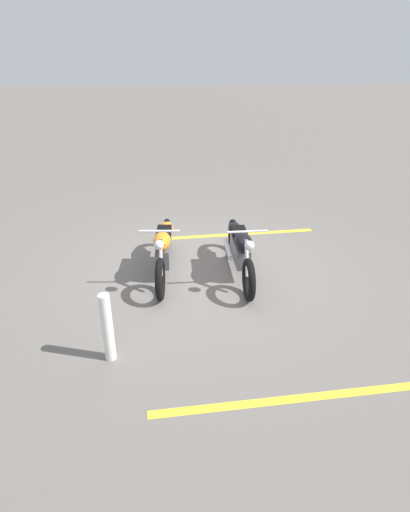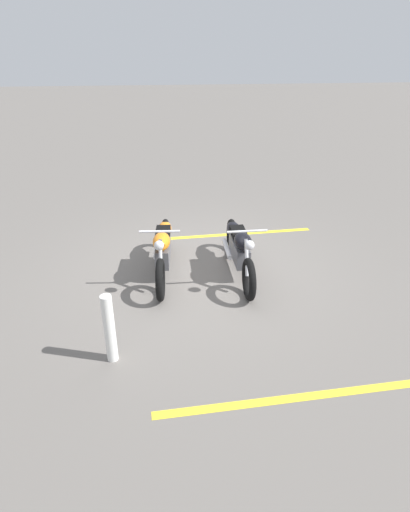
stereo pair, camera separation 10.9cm
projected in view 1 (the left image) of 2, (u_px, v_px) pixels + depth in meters
ground_plane at (202, 269)px, 7.64m from camera, size 60.00×60.00×0.00m
motorcycle_bright_foreground at (164, 248)px, 7.35m from camera, size 2.23×0.62×1.04m
motorcycle_dark_foreground at (240, 248)px, 7.33m from camera, size 2.23×0.62×1.04m
bollard_post at (107, 328)px, 5.35m from camera, size 0.14×0.14×0.95m
parking_stripe_near at (237, 234)px, 8.95m from camera, size 0.32×3.20×0.01m
parking_stripe_mid at (289, 399)px, 4.93m from camera, size 0.32×3.20×0.01m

